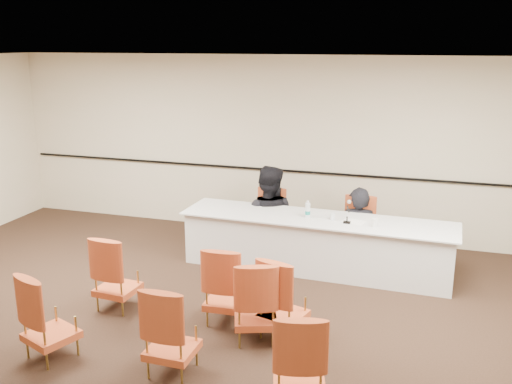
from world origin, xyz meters
TOP-DOWN VIEW (x-y plane):
  - floor at (0.00, 0.00)m, footprint 10.00×10.00m
  - ceiling at (0.00, 0.00)m, footprint 10.00×10.00m
  - wall_back at (0.00, 4.00)m, footprint 10.00×0.04m
  - wall_rail at (0.00, 3.96)m, footprint 9.80×0.04m
  - panel_table at (0.81, 2.51)m, footprint 3.93×1.02m
  - panelist_main at (1.32, 3.07)m, footprint 0.65×0.47m
  - panelist_main_chair at (1.32, 3.07)m, footprint 0.52×0.52m
  - panelist_second at (-0.09, 3.11)m, footprint 0.94×0.74m
  - panelist_second_chair at (-0.09, 3.11)m, footprint 0.52×0.52m
  - papers at (1.34, 2.48)m, footprint 0.35×0.29m
  - microphone at (1.25, 2.40)m, footprint 0.11×0.21m
  - water_bottle at (0.68, 2.50)m, footprint 0.10×0.10m
  - drinking_glass at (1.04, 2.48)m, footprint 0.08×0.08m
  - coffee_cup at (1.63, 2.34)m, footprint 0.08×0.08m
  - aud_chair_front_left at (-1.28, 0.57)m, footprint 0.53×0.53m
  - aud_chair_front_mid at (0.13, 0.63)m, footprint 0.53×0.53m
  - aud_chair_front_right at (0.85, 0.50)m, footprint 0.62×0.62m
  - aud_chair_back_left at (-1.34, -0.65)m, footprint 0.65×0.65m
  - aud_chair_back_mid at (-0.02, -0.53)m, footprint 0.50×0.50m
  - aud_chair_back_right at (1.31, -0.67)m, footprint 0.61×0.61m
  - aud_chair_extra at (0.58, 0.33)m, footprint 0.64×0.64m

SIDE VIEW (x-z plane):
  - floor at x=0.00m, z-range 0.00..0.00m
  - panelist_main at x=1.32m, z-range -0.53..1.13m
  - panel_table at x=0.81m, z-range 0.00..0.78m
  - panelist_second at x=-0.09m, z-range -0.54..1.36m
  - panelist_main_chair at x=1.32m, z-range 0.00..0.95m
  - panelist_second_chair at x=-0.09m, z-range 0.00..0.95m
  - aud_chair_front_left at x=-1.28m, z-range 0.00..0.95m
  - aud_chair_front_mid at x=0.13m, z-range 0.00..0.95m
  - aud_chair_front_right at x=0.85m, z-range 0.00..0.95m
  - aud_chair_back_left at x=-1.34m, z-range 0.00..0.95m
  - aud_chair_back_mid at x=-0.02m, z-range 0.00..0.95m
  - aud_chair_back_right at x=1.31m, z-range 0.00..0.95m
  - aud_chair_extra at x=0.58m, z-range 0.00..0.95m
  - papers at x=1.34m, z-range 0.78..0.79m
  - drinking_glass at x=1.04m, z-range 0.78..0.88m
  - coffee_cup at x=1.63m, z-range 0.78..0.90m
  - water_bottle at x=0.68m, z-range 0.78..1.03m
  - microphone at x=1.25m, z-range 0.78..1.08m
  - wall_rail at x=0.00m, z-range 1.09..1.11m
  - wall_back at x=0.00m, z-range 0.00..3.00m
  - ceiling at x=0.00m, z-range 3.00..3.00m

